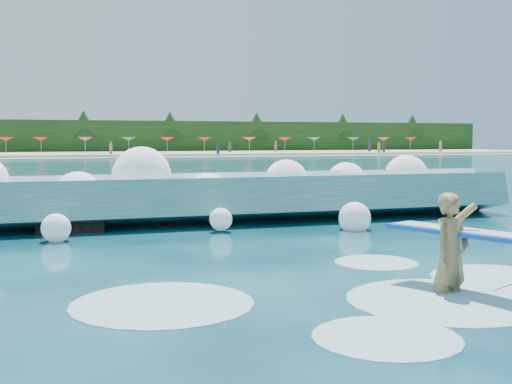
{
  "coord_description": "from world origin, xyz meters",
  "views": [
    {
      "loc": [
        -2.78,
        -10.97,
        2.35
      ],
      "look_at": [
        1.5,
        2.0,
        1.2
      ],
      "focal_mm": 45.0,
      "sensor_mm": 36.0,
      "label": 1
    }
  ],
  "objects": [
    {
      "name": "ground",
      "position": [
        0.0,
        0.0,
        0.0
      ],
      "size": [
        200.0,
        200.0,
        0.0
      ],
      "primitive_type": "plane",
      "color": "#071E38",
      "rests_on": "ground"
    },
    {
      "name": "beach",
      "position": [
        0.0,
        78.0,
        0.2
      ],
      "size": [
        140.0,
        20.0,
        0.4
      ],
      "primitive_type": "cube",
      "color": "tan",
      "rests_on": "ground"
    },
    {
      "name": "wet_band",
      "position": [
        0.0,
        67.0,
        0.04
      ],
      "size": [
        140.0,
        5.0,
        0.08
      ],
      "primitive_type": "cube",
      "color": "silver",
      "rests_on": "ground"
    },
    {
      "name": "treeline",
      "position": [
        0.0,
        88.0,
        2.5
      ],
      "size": [
        140.0,
        4.0,
        5.0
      ],
      "primitive_type": "cube",
      "color": "black",
      "rests_on": "ground"
    },
    {
      "name": "breaking_wave",
      "position": [
        0.81,
        6.71,
        0.59
      ],
      "size": [
        19.67,
        2.99,
        1.7
      ],
      "color": "teal",
      "rests_on": "ground"
    },
    {
      "name": "rock_cluster",
      "position": [
        -2.5,
        6.88,
        0.41
      ],
      "size": [
        8.22,
        3.15,
        1.29
      ],
      "color": "black",
      "rests_on": "ground"
    },
    {
      "name": "surfer_with_board",
      "position": [
        2.98,
        -2.94,
        0.69
      ],
      "size": [
        1.5,
        2.99,
        1.86
      ],
      "color": "#987747",
      "rests_on": "ground"
    },
    {
      "name": "wave_spray",
      "position": [
        0.25,
        6.64,
        1.03
      ],
      "size": [
        15.23,
        4.42,
        2.24
      ],
      "color": "white",
      "rests_on": "ground"
    },
    {
      "name": "surf_foam",
      "position": [
        1.93,
        -2.63,
        0.0
      ],
      "size": [
        9.19,
        5.82,
        0.14
      ],
      "color": "silver",
      "rests_on": "ground"
    },
    {
      "name": "beach_umbrellas",
      "position": [
        -0.15,
        80.02,
        2.25
      ],
      "size": [
        110.61,
        6.78,
        0.5
      ],
      "color": "red",
      "rests_on": "ground"
    },
    {
      "name": "beachgoers",
      "position": [
        6.09,
        75.01,
        1.08
      ],
      "size": [
        101.65,
        13.09,
        1.94
      ],
      "color": "#3F332D",
      "rests_on": "ground"
    }
  ]
}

